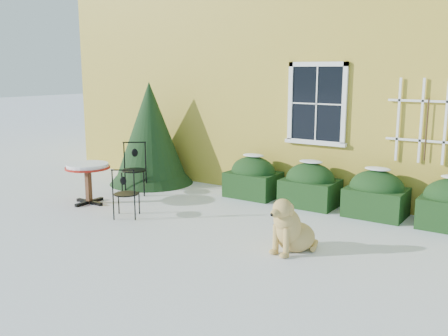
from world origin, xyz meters
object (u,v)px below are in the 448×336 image
Objects in this scene: patio_chair_near at (126,193)px; dog at (290,229)px; evergreen_shrub at (151,143)px; bistro_table at (88,170)px; patio_chair_far at (134,168)px.

patio_chair_near reaches higher than dog.
evergreen_shrub is 2.70× the size of bistro_table.
dog is (4.40, -1.34, -0.21)m from patio_chair_far.
dog is (4.57, -0.21, -0.33)m from bistro_table.
patio_chair_far is (0.17, 1.13, -0.13)m from bistro_table.
bistro_table is at bearing -84.24° from evergreen_shrub.
patio_chair_far is at bearing 176.36° from dog.
patio_chair_near is at bearing -87.91° from patio_chair_far.
patio_chair_far is (0.38, -0.96, -0.40)m from evergreen_shrub.
patio_chair_near is 0.83× the size of patio_chair_far.
evergreen_shrub reaches higher than patio_chair_far.
patio_chair_near reaches higher than bistro_table.
bistro_table is (0.21, -2.09, -0.28)m from evergreen_shrub.
patio_chair_near is 1.01× the size of dog.
bistro_table is 0.95× the size of patio_chair_near.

